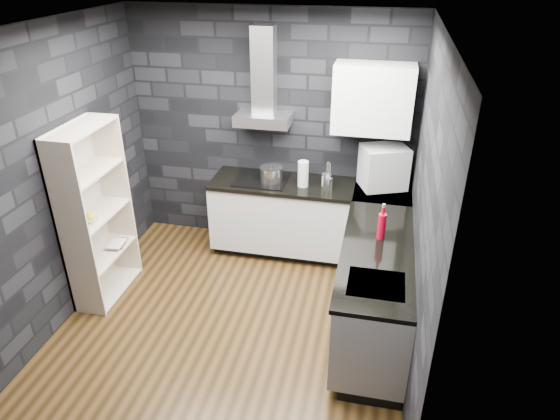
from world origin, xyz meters
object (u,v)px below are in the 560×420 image
(bookshelf, at_px, (96,215))
(fruit_bowl, at_px, (88,218))
(pot, at_px, (271,174))
(storage_jar, at_px, (326,181))
(red_bottle, at_px, (382,226))
(glass_vase, at_px, (303,174))
(appliance_garage, at_px, (384,167))
(utensil_crock, at_px, (328,184))

(bookshelf, distance_m, fruit_bowl, 0.14)
(pot, relative_size, storage_jar, 2.00)
(storage_jar, xyz_separation_m, red_bottle, (0.62, -1.00, 0.06))
(glass_vase, relative_size, bookshelf, 0.16)
(fruit_bowl, bearing_deg, glass_vase, 33.39)
(red_bottle, bearing_deg, fruit_bowl, -174.16)
(pot, distance_m, storage_jar, 0.61)
(glass_vase, bearing_deg, fruit_bowl, -146.61)
(pot, xyz_separation_m, glass_vase, (0.36, -0.04, 0.06))
(glass_vase, relative_size, red_bottle, 1.17)
(glass_vase, height_order, red_bottle, glass_vase)
(storage_jar, xyz_separation_m, bookshelf, (-2.10, -1.15, -0.06))
(pot, bearing_deg, glass_vase, -6.77)
(appliance_garage, xyz_separation_m, red_bottle, (0.03, -1.12, -0.10))
(red_bottle, relative_size, fruit_bowl, 1.18)
(glass_vase, xyz_separation_m, red_bottle, (0.87, -0.94, -0.02))
(glass_vase, distance_m, red_bottle, 1.28)
(glass_vase, bearing_deg, pot, 173.23)
(utensil_crock, bearing_deg, red_bottle, -56.68)
(glass_vase, xyz_separation_m, storage_jar, (0.25, 0.06, -0.08))
(storage_jar, bearing_deg, red_bottle, -58.18)
(red_bottle, height_order, fruit_bowl, red_bottle)
(utensil_crock, height_order, red_bottle, red_bottle)
(pot, bearing_deg, utensil_crock, -7.32)
(pot, distance_m, glass_vase, 0.37)
(appliance_garage, bearing_deg, utensil_crock, 178.00)
(bookshelf, height_order, fruit_bowl, bookshelf)
(pot, xyz_separation_m, red_bottle, (1.23, -0.99, 0.04))
(utensil_crock, distance_m, fruit_bowl, 2.44)
(red_bottle, bearing_deg, utensil_crock, 123.32)
(appliance_garage, xyz_separation_m, bookshelf, (-2.70, -1.26, -0.22))
(appliance_garage, bearing_deg, red_bottle, -110.93)
(pot, relative_size, bookshelf, 0.14)
(red_bottle, bearing_deg, bookshelf, -176.94)
(pot, relative_size, fruit_bowl, 1.18)
(glass_vase, bearing_deg, storage_jar, 13.60)
(storage_jar, height_order, fruit_bowl, storage_jar)
(storage_jar, xyz_separation_m, utensil_crock, (0.03, -0.10, 0.01))
(red_bottle, bearing_deg, pot, 141.35)
(storage_jar, bearing_deg, pot, -178.43)
(pot, distance_m, red_bottle, 1.58)
(appliance_garage, bearing_deg, bookshelf, -177.33)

